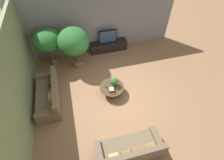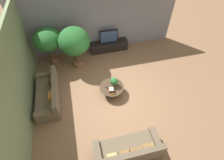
# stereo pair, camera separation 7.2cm
# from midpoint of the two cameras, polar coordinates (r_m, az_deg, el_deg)

# --- Properties ---
(ground_plane) EXTENTS (24.00, 24.00, 0.00)m
(ground_plane) POSITION_cam_midpoint_polar(r_m,az_deg,el_deg) (7.15, 0.99, -5.07)
(ground_plane) COLOR #8C6647
(back_wall_stone) EXTENTS (7.40, 0.12, 3.00)m
(back_wall_stone) POSITION_cam_midpoint_polar(r_m,az_deg,el_deg) (8.56, -4.93, 18.55)
(back_wall_stone) COLOR gray
(back_wall_stone) RESTS_ON ground
(side_wall_left) EXTENTS (0.12, 7.40, 3.00)m
(side_wall_left) POSITION_cam_midpoint_polar(r_m,az_deg,el_deg) (6.38, -28.90, -0.98)
(side_wall_left) COLOR gray
(side_wall_left) RESTS_ON ground
(media_console) EXTENTS (1.90, 0.50, 0.48)m
(media_console) POSITION_cam_midpoint_polar(r_m,az_deg,el_deg) (9.06, -1.53, 11.06)
(media_console) COLOR black
(media_console) RESTS_ON ground
(television) EXTENTS (0.88, 0.13, 0.68)m
(television) POSITION_cam_midpoint_polar(r_m,az_deg,el_deg) (8.73, -1.61, 13.99)
(television) COLOR black
(television) RESTS_ON media_console
(coffee_table) EXTENTS (0.96, 0.96, 0.40)m
(coffee_table) POSITION_cam_midpoint_polar(r_m,az_deg,el_deg) (7.01, -0.36, -2.84)
(coffee_table) COLOR #756656
(coffee_table) RESTS_ON ground
(couch_by_wall) EXTENTS (0.84, 2.11, 0.84)m
(couch_by_wall) POSITION_cam_midpoint_polar(r_m,az_deg,el_deg) (7.24, -20.11, -4.78)
(couch_by_wall) COLOR brown
(couch_by_wall) RESTS_ON ground
(couch_near_entry) EXTENTS (2.05, 0.84, 0.84)m
(couch_near_entry) POSITION_cam_midpoint_polar(r_m,az_deg,el_deg) (5.82, 5.32, -22.00)
(couch_near_entry) COLOR brown
(couch_near_entry) RESTS_ON ground
(potted_palm_tall) EXTENTS (1.22, 1.22, 1.81)m
(potted_palm_tall) POSITION_cam_midpoint_polar(r_m,az_deg,el_deg) (8.10, -20.66, 11.84)
(potted_palm_tall) COLOR brown
(potted_palm_tall) RESTS_ON ground
(potted_palm_corner) EXTENTS (1.33, 1.33, 1.95)m
(potted_palm_corner) POSITION_cam_midpoint_polar(r_m,az_deg,el_deg) (7.67, -12.67, 11.90)
(potted_palm_corner) COLOR brown
(potted_palm_corner) RESTS_ON ground
(potted_plant_tabletop) EXTENTS (0.31, 0.31, 0.39)m
(potted_plant_tabletop) POSITION_cam_midpoint_polar(r_m,az_deg,el_deg) (6.81, 0.39, -0.50)
(potted_plant_tabletop) COLOR brown
(potted_plant_tabletop) RESTS_ON coffee_table
(book_stack) EXTENTS (0.23, 0.31, 0.17)m
(book_stack) POSITION_cam_midpoint_polar(r_m,az_deg,el_deg) (6.72, -0.38, -3.38)
(book_stack) COLOR gold
(book_stack) RESTS_ON coffee_table
(remote_black) EXTENTS (0.14, 0.15, 0.02)m
(remote_black) POSITION_cam_midpoint_polar(r_m,az_deg,el_deg) (6.88, -1.93, -2.52)
(remote_black) COLOR black
(remote_black) RESTS_ON coffee_table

